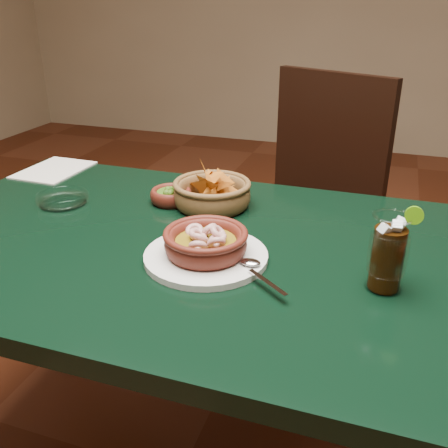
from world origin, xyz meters
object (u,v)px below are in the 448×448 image
(shrimp_plate, at_px, (206,246))
(cola_drink, at_px, (388,254))
(dining_table, at_px, (168,276))
(chip_basket, at_px, (212,193))
(dining_chair, at_px, (304,211))

(shrimp_plate, xyz_separation_m, cola_drink, (0.34, 0.00, 0.04))
(dining_table, distance_m, chip_basket, 0.24)
(dining_table, distance_m, shrimp_plate, 0.19)
(dining_table, xyz_separation_m, dining_chair, (0.18, 0.71, -0.10))
(chip_basket, distance_m, cola_drink, 0.49)
(dining_table, distance_m, cola_drink, 0.49)
(shrimp_plate, relative_size, cola_drink, 1.91)
(chip_basket, bearing_deg, shrimp_plate, -72.50)
(shrimp_plate, height_order, chip_basket, chip_basket)
(shrimp_plate, distance_m, cola_drink, 0.34)
(dining_table, height_order, cola_drink, cola_drink)
(shrimp_plate, bearing_deg, cola_drink, 0.25)
(shrimp_plate, xyz_separation_m, chip_basket, (-0.08, 0.26, 0.00))
(cola_drink, bearing_deg, chip_basket, 148.29)
(dining_chair, bearing_deg, dining_table, -104.43)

